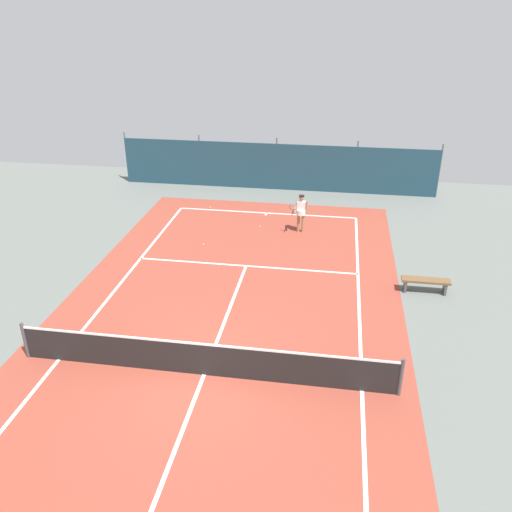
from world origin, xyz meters
The scene contains 9 objects.
ground_plane centered at (0.00, 0.00, 0.00)m, with size 36.00×36.00×0.00m, color slate.
court_surface centered at (0.00, 0.00, 0.00)m, with size 11.02×26.60×0.01m.
tennis_net centered at (0.00, 0.00, 0.51)m, with size 10.12×0.10×1.10m.
back_fence centered at (0.00, 15.94, 0.67)m, with size 16.30×0.98×2.70m.
tennis_player centered at (1.72, 9.96, 0.96)m, with size 0.75×0.73×1.64m.
tennis_ball_near_player centered at (-2.76, 12.17, 0.03)m, with size 0.07×0.07×0.07m, color #CCDB33.
tennis_ball_midcourt centered at (-2.04, 7.97, 0.03)m, with size 0.07×0.07×0.07m, color #CCDB33.
tennis_ball_by_sideline centered at (-0.05, 10.16, 0.03)m, with size 0.07×0.07×0.07m, color #CCDB33.
courtside_bench centered at (6.31, 5.45, 0.37)m, with size 1.60×0.40×0.49m.
Camera 1 is at (3.09, -10.76, 8.89)m, focal length 36.86 mm.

